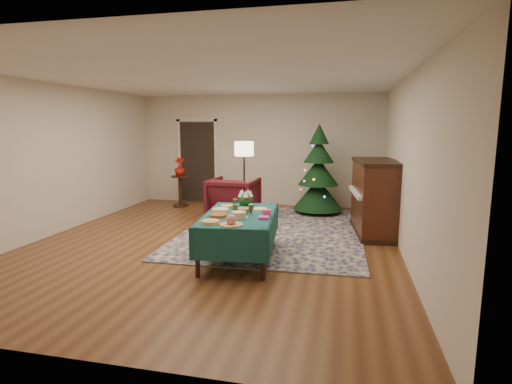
% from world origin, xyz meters
% --- Properties ---
extents(room_shell, '(7.00, 7.00, 7.00)m').
position_xyz_m(room_shell, '(0.00, 0.00, 1.35)').
color(room_shell, '#593319').
rests_on(room_shell, ground).
extents(doorway, '(1.08, 0.04, 2.16)m').
position_xyz_m(doorway, '(-1.60, 3.48, 1.10)').
color(doorway, black).
rests_on(doorway, ground).
extents(rug, '(3.31, 4.28, 0.02)m').
position_xyz_m(rug, '(0.83, 0.97, 0.01)').
color(rug, '#121744').
rests_on(rug, ground).
extents(buffet_table, '(1.20, 1.84, 0.68)m').
position_xyz_m(buffet_table, '(0.63, -0.70, 0.54)').
color(buffet_table, black).
rests_on(buffet_table, ground).
extents(platter_0, '(0.28, 0.28, 0.04)m').
position_xyz_m(platter_0, '(0.41, -1.34, 0.70)').
color(platter_0, silver).
rests_on(platter_0, buffet_table).
extents(platter_1, '(0.30, 0.30, 0.15)m').
position_xyz_m(platter_1, '(0.71, -1.38, 0.74)').
color(platter_1, silver).
rests_on(platter_1, buffet_table).
extents(platter_2, '(0.30, 0.30, 0.05)m').
position_xyz_m(platter_2, '(0.40, -0.97, 0.70)').
color(platter_2, silver).
rests_on(platter_2, buffet_table).
extents(platter_3, '(0.23, 0.23, 0.09)m').
position_xyz_m(platter_3, '(0.70, -0.96, 0.72)').
color(platter_3, silver).
rests_on(platter_3, buffet_table).
extents(platter_4, '(0.28, 0.28, 0.05)m').
position_xyz_m(platter_4, '(0.31, -0.60, 0.70)').
color(platter_4, silver).
rests_on(platter_4, buffet_table).
extents(platter_5, '(0.26, 0.26, 0.07)m').
position_xyz_m(platter_5, '(0.66, -0.59, 0.71)').
color(platter_5, silver).
rests_on(platter_5, buffet_table).
extents(platter_6, '(0.24, 0.24, 0.04)m').
position_xyz_m(platter_6, '(0.88, -0.41, 0.70)').
color(platter_6, silver).
rests_on(platter_6, buffet_table).
extents(platter_7, '(0.23, 0.23, 0.04)m').
position_xyz_m(platter_7, '(0.32, -0.30, 0.70)').
color(platter_7, silver).
rests_on(platter_7, buffet_table).
extents(goblet_0, '(0.07, 0.07, 0.16)m').
position_xyz_m(goblet_0, '(0.48, -0.36, 0.76)').
color(goblet_0, '#2D471E').
rests_on(goblet_0, buffet_table).
extents(goblet_1, '(0.07, 0.07, 0.16)m').
position_xyz_m(goblet_1, '(0.81, -0.73, 0.76)').
color(goblet_1, '#2D471E').
rests_on(goblet_1, buffet_table).
extents(goblet_2, '(0.07, 0.07, 0.16)m').
position_xyz_m(goblet_2, '(0.60, -0.79, 0.76)').
color(goblet_2, '#2D471E').
rests_on(goblet_2, buffet_table).
extents(napkin_stack, '(0.15, 0.15, 0.04)m').
position_xyz_m(napkin_stack, '(1.04, -0.93, 0.70)').
color(napkin_stack, '#D13A9F').
rests_on(napkin_stack, buffet_table).
extents(gift_box, '(0.12, 0.12, 0.09)m').
position_xyz_m(gift_box, '(1.05, -0.72, 0.72)').
color(gift_box, '#F04276').
rests_on(gift_box, buffet_table).
extents(centerpiece, '(0.24, 0.25, 0.28)m').
position_xyz_m(centerpiece, '(0.56, -0.03, 0.80)').
color(centerpiece, '#1E4C1E').
rests_on(centerpiece, buffet_table).
extents(armchair, '(0.99, 0.94, 0.97)m').
position_xyz_m(armchair, '(-0.14, 1.70, 0.49)').
color(armchair, '#490F15').
rests_on(armchair, ground).
extents(floor_lamp, '(0.40, 0.40, 1.63)m').
position_xyz_m(floor_lamp, '(0.06, 1.81, 1.38)').
color(floor_lamp, '#A57F3F').
rests_on(floor_lamp, ground).
extents(side_table, '(0.42, 0.42, 0.75)m').
position_xyz_m(side_table, '(-1.80, 2.78, 0.37)').
color(side_table, black).
rests_on(side_table, ground).
extents(potted_plant, '(0.25, 0.44, 0.25)m').
position_xyz_m(potted_plant, '(-1.80, 2.78, 0.88)').
color(potted_plant, '#AB130C').
rests_on(potted_plant, side_table).
extents(christmas_tree, '(1.37, 1.37, 2.00)m').
position_xyz_m(christmas_tree, '(1.53, 2.73, 0.90)').
color(christmas_tree, black).
rests_on(christmas_tree, ground).
extents(piano, '(0.89, 1.62, 1.35)m').
position_xyz_m(piano, '(2.65, 1.21, 0.66)').
color(piano, black).
rests_on(piano, ground).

